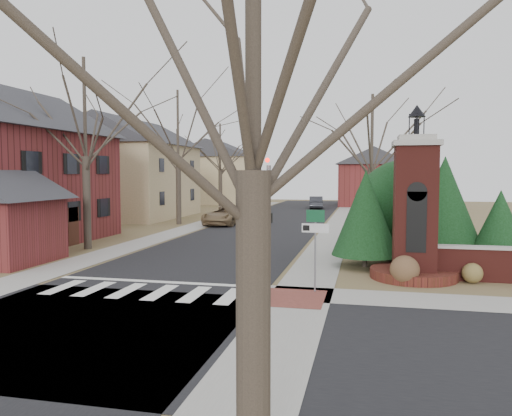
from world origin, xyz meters
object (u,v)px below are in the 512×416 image
(brick_gate_monument, at_px, (414,221))
(pickup_truck, at_px, (225,215))
(sign_post, at_px, (315,234))
(distant_car, at_px, (316,202))
(traffic_signal_pole, at_px, (268,218))

(brick_gate_monument, relative_size, pickup_truck, 1.25)
(sign_post, xyz_separation_m, pickup_truck, (-8.99, 20.44, -1.23))
(brick_gate_monument, bearing_deg, sign_post, -138.58)
(pickup_truck, height_order, distant_car, pickup_truck)
(traffic_signal_pole, height_order, sign_post, traffic_signal_pole)
(distant_car, bearing_deg, traffic_signal_pole, 87.06)
(brick_gate_monument, relative_size, distant_car, 1.55)
(pickup_truck, bearing_deg, brick_gate_monument, -50.27)
(traffic_signal_pole, relative_size, pickup_truck, 0.87)
(traffic_signal_pole, xyz_separation_m, distant_car, (-2.59, 40.97, -1.90))
(sign_post, bearing_deg, pickup_truck, 113.75)
(traffic_signal_pole, relative_size, distant_car, 1.08)
(brick_gate_monument, height_order, distant_car, brick_gate_monument)
(traffic_signal_pole, bearing_deg, brick_gate_monument, 43.24)
(brick_gate_monument, distance_m, distant_car, 37.30)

